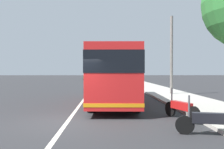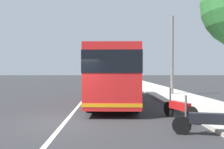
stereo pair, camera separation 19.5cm
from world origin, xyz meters
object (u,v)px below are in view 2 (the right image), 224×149
(motorcycle_nearest_curb, at_px, (210,121))
(utility_pole, at_px, (172,56))
(car_side_street, at_px, (113,78))
(car_behind_bus, at_px, (89,77))
(coach_bus, at_px, (114,73))
(motorcycle_by_tree, at_px, (179,108))

(motorcycle_nearest_curb, xyz_separation_m, utility_pole, (12.25, -2.21, 2.83))
(utility_pole, bearing_deg, motorcycle_nearest_curb, 169.75)
(car_side_street, relative_size, car_behind_bus, 1.07)
(coach_bus, distance_m, utility_pole, 6.91)
(motorcycle_nearest_curb, bearing_deg, coach_bus, -56.90)
(coach_bus, bearing_deg, car_side_street, 1.13)
(car_side_street, distance_m, utility_pole, 25.42)
(coach_bus, xyz_separation_m, motorcycle_nearest_curb, (-7.67, -2.76, -1.42))
(car_side_street, xyz_separation_m, car_behind_bus, (12.29, 5.40, -0.08))
(coach_bus, height_order, utility_pole, utility_pole)
(motorcycle_nearest_curb, height_order, car_behind_bus, car_behind_bus)
(car_behind_bus, bearing_deg, motorcycle_nearest_curb, 6.72)
(car_side_street, height_order, utility_pole, utility_pole)
(car_side_street, bearing_deg, coach_bus, 174.65)
(motorcycle_nearest_curb, bearing_deg, car_behind_bus, -68.05)
(coach_bus, xyz_separation_m, car_side_street, (29.50, -0.65, -1.13))
(coach_bus, distance_m, car_side_street, 29.53)
(coach_bus, bearing_deg, motorcycle_by_tree, -151.46)
(utility_pole, bearing_deg, coach_bus, 132.59)
(car_side_street, bearing_deg, motorcycle_by_tree, 179.08)
(coach_bus, distance_m, motorcycle_by_tree, 6.00)
(motorcycle_nearest_curb, distance_m, motorcycle_by_tree, 2.45)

